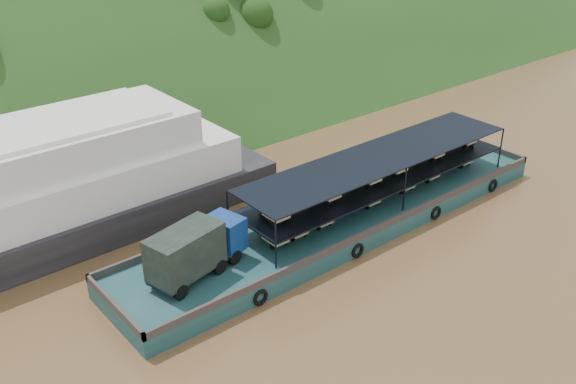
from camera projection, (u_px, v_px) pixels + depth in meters
ground at (338, 240)px, 44.15m from camera, size 160.00×160.00×0.00m
hillside at (107, 105)px, 68.88m from camera, size 140.00×39.60×39.60m
cargo_barge at (333, 217)px, 44.73m from camera, size 35.00×7.18×4.54m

